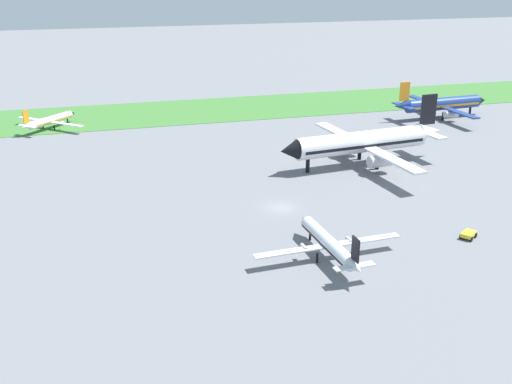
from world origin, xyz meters
The scene contains 7 objects.
ground_plane centered at (0.00, 0.00, 0.00)m, with size 600.00×600.00×0.00m, color slate.
grass_taxiway_strip centered at (0.00, 69.93, 0.04)m, with size 360.00×28.00×0.08m, color #3D7533.
airplane_taxiing_turboprop centered at (-37.03, 60.82, 2.15)m, with size 15.27×14.17×5.88m.
airplane_parked_jet_far centered at (56.94, 45.69, 3.51)m, with size 27.05×27.56×9.73m.
airplane_foreground_turboprop centered at (0.54, -18.60, 2.27)m, with size 20.70×17.72×6.20m.
airplane_midfield_jet centered at (21.99, 16.35, 4.56)m, with size 35.21×35.82×12.66m.
baggage_cart_near_gate centered at (22.07, -18.07, 0.57)m, with size 2.95×2.81×0.90m.
Camera 1 is at (-27.96, -84.27, 36.45)m, focal length 42.21 mm.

